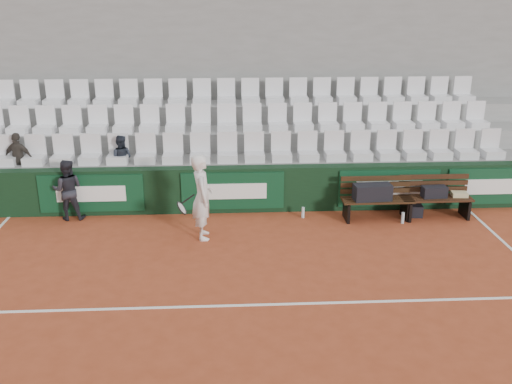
% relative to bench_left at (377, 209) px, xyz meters
% --- Properties ---
extents(ground, '(80.00, 80.00, 0.00)m').
position_rel_bench_left_xyz_m(ground, '(-2.84, -3.35, -0.23)').
color(ground, '#A54425').
rests_on(ground, ground).
extents(court_baseline, '(18.00, 0.06, 0.01)m').
position_rel_bench_left_xyz_m(court_baseline, '(-2.84, -3.35, -0.22)').
color(court_baseline, white).
rests_on(court_baseline, ground).
extents(back_barrier, '(18.00, 0.34, 1.00)m').
position_rel_bench_left_xyz_m(back_barrier, '(-2.77, 0.64, 0.28)').
color(back_barrier, black).
rests_on(back_barrier, ground).
extents(grandstand_tier_front, '(18.00, 0.95, 1.00)m').
position_rel_bench_left_xyz_m(grandstand_tier_front, '(-2.84, 1.27, 0.28)').
color(grandstand_tier_front, gray).
rests_on(grandstand_tier_front, ground).
extents(grandstand_tier_mid, '(18.00, 0.95, 1.45)m').
position_rel_bench_left_xyz_m(grandstand_tier_mid, '(-2.84, 2.22, 0.50)').
color(grandstand_tier_mid, gray).
rests_on(grandstand_tier_mid, ground).
extents(grandstand_tier_back, '(18.00, 0.95, 1.90)m').
position_rel_bench_left_xyz_m(grandstand_tier_back, '(-2.84, 3.17, 0.72)').
color(grandstand_tier_back, gray).
rests_on(grandstand_tier_back, ground).
extents(grandstand_rear_wall, '(18.00, 0.30, 4.40)m').
position_rel_bench_left_xyz_m(grandstand_rear_wall, '(-2.84, 3.80, 1.98)').
color(grandstand_rear_wall, gray).
rests_on(grandstand_rear_wall, ground).
extents(seat_row_front, '(11.90, 0.44, 0.63)m').
position_rel_bench_left_xyz_m(seat_row_front, '(-2.84, 1.10, 1.09)').
color(seat_row_front, silver).
rests_on(seat_row_front, grandstand_tier_front).
extents(seat_row_mid, '(11.90, 0.44, 0.63)m').
position_rel_bench_left_xyz_m(seat_row_mid, '(-2.84, 2.05, 1.54)').
color(seat_row_mid, white).
rests_on(seat_row_mid, grandstand_tier_mid).
extents(seat_row_back, '(11.90, 0.44, 0.63)m').
position_rel_bench_left_xyz_m(seat_row_back, '(-2.84, 3.00, 1.99)').
color(seat_row_back, silver).
rests_on(seat_row_back, grandstand_tier_back).
extents(bench_left, '(1.50, 0.56, 0.45)m').
position_rel_bench_left_xyz_m(bench_left, '(0.00, 0.00, 0.00)').
color(bench_left, '#351F10').
rests_on(bench_left, ground).
extents(bench_right, '(1.50, 0.56, 0.45)m').
position_rel_bench_left_xyz_m(bench_right, '(1.26, 0.04, 0.00)').
color(bench_right, '#361D10').
rests_on(bench_right, ground).
extents(sports_bag_left, '(0.80, 0.39, 0.33)m').
position_rel_bench_left_xyz_m(sports_bag_left, '(-0.13, -0.02, 0.39)').
color(sports_bag_left, black).
rests_on(sports_bag_left, bench_left).
extents(sports_bag_right, '(0.53, 0.27, 0.24)m').
position_rel_bench_left_xyz_m(sports_bag_right, '(1.22, 0.06, 0.34)').
color(sports_bag_right, black).
rests_on(sports_bag_right, bench_right).
extents(towel, '(0.35, 0.27, 0.09)m').
position_rel_bench_left_xyz_m(towel, '(1.78, 0.08, 0.27)').
color(towel, tan).
rests_on(towel, bench_right).
extents(sports_bag_ground, '(0.44, 0.29, 0.25)m').
position_rel_bench_left_xyz_m(sports_bag_ground, '(0.80, 0.12, -0.10)').
color(sports_bag_ground, black).
rests_on(sports_bag_ground, ground).
extents(water_bottle_near, '(0.07, 0.07, 0.23)m').
position_rel_bench_left_xyz_m(water_bottle_near, '(-1.55, 0.16, -0.11)').
color(water_bottle_near, silver).
rests_on(water_bottle_near, ground).
extents(water_bottle_far, '(0.07, 0.07, 0.24)m').
position_rel_bench_left_xyz_m(water_bottle_far, '(0.49, -0.26, -0.11)').
color(water_bottle_far, silver).
rests_on(water_bottle_far, ground).
extents(tennis_player, '(0.73, 0.66, 1.69)m').
position_rel_bench_left_xyz_m(tennis_player, '(-3.64, -0.74, 0.62)').
color(tennis_player, silver).
rests_on(tennis_player, ground).
extents(ball_kid, '(0.66, 0.53, 1.30)m').
position_rel_bench_left_xyz_m(ball_kid, '(-6.49, 0.37, 0.42)').
color(ball_kid, '#212129').
rests_on(ball_kid, ground).
extents(spectator_b, '(0.71, 0.42, 1.14)m').
position_rel_bench_left_xyz_m(spectator_b, '(-7.68, 1.15, 1.35)').
color(spectator_b, '#342F2A').
rests_on(spectator_b, grandstand_tier_front).
extents(spectator_c, '(0.56, 0.45, 1.06)m').
position_rel_bench_left_xyz_m(spectator_c, '(-5.48, 1.15, 1.31)').
color(spectator_c, '#1E232E').
rests_on(spectator_c, grandstand_tier_front).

